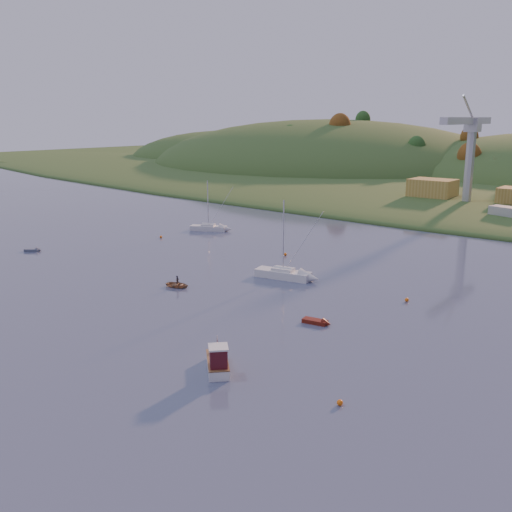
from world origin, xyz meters
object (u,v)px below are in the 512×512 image
Objects in this scene: red_tender at (320,322)px; sailboat_far at (283,273)px; sailboat_near at (208,227)px; grey_dinghy at (35,250)px; canoe at (178,285)px; fishing_boat at (217,359)px.

sailboat_far is at bearing 129.06° from red_tender.
grey_dinghy is at bearing -134.64° from sailboat_near.
red_tender reaches higher than canoe.
sailboat_far is 3.28× the size of red_tender.
grey_dinghy is (-56.99, 14.36, -0.62)m from fishing_boat.
fishing_boat is at bearing -104.25° from red_tender.
fishing_boat reaches higher than canoe.
grey_dinghy is (-34.98, -1.03, -0.13)m from canoe.
sailboat_near is 40.21m from canoe.
sailboat_far is 3.34× the size of canoe.
sailboat_near is 0.90× the size of sailboat_far.
sailboat_near is at bearing 35.55° from grey_dinghy.
canoe is (24.87, -31.60, -0.33)m from sailboat_near.
sailboat_far reaches higher than sailboat_near.
sailboat_near is at bearing 138.27° from sailboat_far.
canoe is 35.00m from grey_dinghy.
red_tender is at bearing -102.92° from canoe.
fishing_boat is 15.74m from red_tender.
fishing_boat is 1.63× the size of red_tender.
sailboat_near is 57.25m from red_tender.
grey_dinghy is at bearing 78.04° from canoe.
sailboat_far is 15.35m from canoe.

